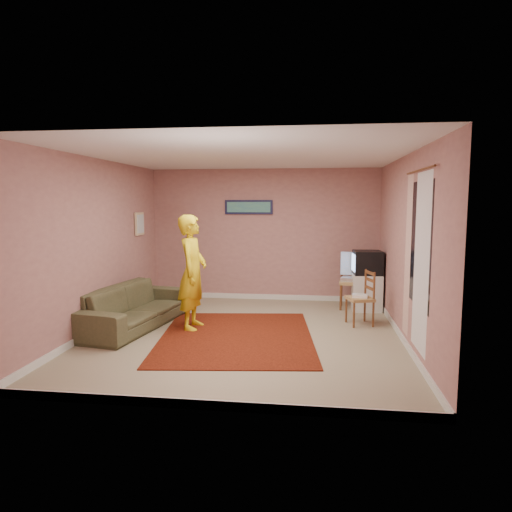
# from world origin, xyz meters

# --- Properties ---
(ground) EXTENTS (5.00, 5.00, 0.00)m
(ground) POSITION_xyz_m (0.00, 0.00, 0.00)
(ground) COLOR gray
(ground) RESTS_ON ground
(wall_back) EXTENTS (4.50, 0.02, 2.60)m
(wall_back) POSITION_xyz_m (0.00, 2.50, 1.30)
(wall_back) COLOR #AD7872
(wall_back) RESTS_ON ground
(wall_front) EXTENTS (4.50, 0.02, 2.60)m
(wall_front) POSITION_xyz_m (0.00, -2.50, 1.30)
(wall_front) COLOR #AD7872
(wall_front) RESTS_ON ground
(wall_left) EXTENTS (0.02, 5.00, 2.60)m
(wall_left) POSITION_xyz_m (-2.25, 0.00, 1.30)
(wall_left) COLOR #AD7872
(wall_left) RESTS_ON ground
(wall_right) EXTENTS (0.02, 5.00, 2.60)m
(wall_right) POSITION_xyz_m (2.25, 0.00, 1.30)
(wall_right) COLOR #AD7872
(wall_right) RESTS_ON ground
(ceiling) EXTENTS (4.50, 5.00, 0.02)m
(ceiling) POSITION_xyz_m (0.00, 0.00, 2.60)
(ceiling) COLOR silver
(ceiling) RESTS_ON wall_back
(baseboard_back) EXTENTS (4.50, 0.02, 0.10)m
(baseboard_back) POSITION_xyz_m (0.00, 2.49, 0.05)
(baseboard_back) COLOR silver
(baseboard_back) RESTS_ON ground
(baseboard_front) EXTENTS (4.50, 0.02, 0.10)m
(baseboard_front) POSITION_xyz_m (0.00, -2.49, 0.05)
(baseboard_front) COLOR silver
(baseboard_front) RESTS_ON ground
(baseboard_left) EXTENTS (0.02, 5.00, 0.10)m
(baseboard_left) POSITION_xyz_m (-2.24, 0.00, 0.05)
(baseboard_left) COLOR silver
(baseboard_left) RESTS_ON ground
(baseboard_right) EXTENTS (0.02, 5.00, 0.10)m
(baseboard_right) POSITION_xyz_m (2.24, 0.00, 0.05)
(baseboard_right) COLOR silver
(baseboard_right) RESTS_ON ground
(window) EXTENTS (0.01, 1.10, 1.50)m
(window) POSITION_xyz_m (2.24, -0.90, 1.45)
(window) COLOR black
(window) RESTS_ON wall_right
(curtain_sheer) EXTENTS (0.01, 0.75, 2.10)m
(curtain_sheer) POSITION_xyz_m (2.23, -1.05, 1.25)
(curtain_sheer) COLOR white
(curtain_sheer) RESTS_ON wall_right
(curtain_floral) EXTENTS (0.01, 0.35, 2.10)m
(curtain_floral) POSITION_xyz_m (2.21, -0.35, 1.25)
(curtain_floral) COLOR beige
(curtain_floral) RESTS_ON wall_right
(curtain_rod) EXTENTS (0.02, 1.40, 0.02)m
(curtain_rod) POSITION_xyz_m (2.20, -0.90, 2.32)
(curtain_rod) COLOR brown
(curtain_rod) RESTS_ON wall_right
(picture_back) EXTENTS (0.95, 0.04, 0.28)m
(picture_back) POSITION_xyz_m (-0.30, 2.47, 1.85)
(picture_back) COLOR #131435
(picture_back) RESTS_ON wall_back
(picture_left) EXTENTS (0.04, 0.38, 0.42)m
(picture_left) POSITION_xyz_m (-2.22, 1.60, 1.55)
(picture_left) COLOR beige
(picture_left) RESTS_ON wall_left
(area_rug) EXTENTS (2.46, 2.94, 0.01)m
(area_rug) POSITION_xyz_m (-0.11, -0.14, 0.01)
(area_rug) COLOR black
(area_rug) RESTS_ON ground
(tv_cabinet) EXTENTS (0.52, 0.47, 0.66)m
(tv_cabinet) POSITION_xyz_m (1.95, 1.79, 0.33)
(tv_cabinet) COLOR silver
(tv_cabinet) RESTS_ON ground
(crt_tv) EXTENTS (0.53, 0.48, 0.43)m
(crt_tv) POSITION_xyz_m (1.94, 1.79, 0.87)
(crt_tv) COLOR black
(crt_tv) RESTS_ON tv_cabinet
(chair_a) EXTENTS (0.49, 0.47, 0.55)m
(chair_a) POSITION_xyz_m (1.70, 1.88, 0.62)
(chair_a) COLOR tan
(chair_a) RESTS_ON ground
(dvd_player) EXTENTS (0.44, 0.36, 0.07)m
(dvd_player) POSITION_xyz_m (1.70, 1.88, 0.55)
(dvd_player) COLOR #BBBBC0
(dvd_player) RESTS_ON chair_a
(blue_throw) EXTENTS (0.41, 0.05, 0.43)m
(blue_throw) POSITION_xyz_m (1.70, 2.07, 0.81)
(blue_throw) COLOR #99CBFB
(blue_throw) RESTS_ON chair_a
(chair_b) EXTENTS (0.47, 0.48, 0.47)m
(chair_b) POSITION_xyz_m (1.73, 0.77, 0.53)
(chair_b) COLOR tan
(chair_b) RESTS_ON ground
(game_console) EXTENTS (0.25, 0.20, 0.05)m
(game_console) POSITION_xyz_m (1.73, 0.77, 0.47)
(game_console) COLOR white
(game_console) RESTS_ON chair_b
(sofa) EXTENTS (1.21, 2.32, 0.65)m
(sofa) POSITION_xyz_m (-1.80, 0.19, 0.32)
(sofa) COLOR #4D492F
(sofa) RESTS_ON ground
(person) EXTENTS (0.43, 0.65, 1.76)m
(person) POSITION_xyz_m (-0.85, 0.23, 0.88)
(person) COLOR yellow
(person) RESTS_ON ground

